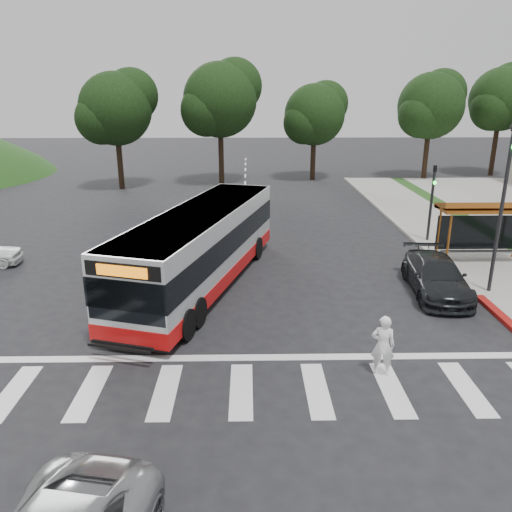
{
  "coord_description": "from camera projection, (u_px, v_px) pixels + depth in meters",
  "views": [
    {
      "loc": [
        0.19,
        -16.39,
        7.53
      ],
      "look_at": [
        0.5,
        1.48,
        1.6
      ],
      "focal_mm": 35.0,
      "sensor_mm": 36.0,
      "label": 1
    }
  ],
  "objects": [
    {
      "name": "ground",
      "position": [
        243.0,
        311.0,
        17.92
      ],
      "size": [
        140.0,
        140.0,
        0.0
      ],
      "primitive_type": "plane",
      "color": "black",
      "rests_on": "ground"
    },
    {
      "name": "sidewalk_east",
      "position": [
        457.0,
        243.0,
        25.68
      ],
      "size": [
        4.0,
        40.0,
        0.12
      ],
      "primitive_type": "cube",
      "color": "gray",
      "rests_on": "ground"
    },
    {
      "name": "curb_east",
      "position": [
        419.0,
        243.0,
        25.64
      ],
      "size": [
        0.3,
        40.0,
        0.15
      ],
      "primitive_type": "cube",
      "color": "#9E9991",
      "rests_on": "ground"
    },
    {
      "name": "crosswalk_ladder",
      "position": [
        241.0,
        390.0,
        13.18
      ],
      "size": [
        18.0,
        2.6,
        0.01
      ],
      "primitive_type": "cube",
      "color": "silver",
      "rests_on": "ground"
    },
    {
      "name": "bus_shelter",
      "position": [
        485.0,
        213.0,
        22.21
      ],
      "size": [
        4.2,
        1.6,
        2.86
      ],
      "color": "#965019",
      "rests_on": "sidewalk_east"
    },
    {
      "name": "traffic_signal_ne_tall",
      "position": [
        504.0,
        196.0,
        18.28
      ],
      "size": [
        0.18,
        0.37,
        6.5
      ],
      "color": "black",
      "rests_on": "ground"
    },
    {
      "name": "traffic_signal_ne_short",
      "position": [
        432.0,
        195.0,
        25.36
      ],
      "size": [
        0.18,
        0.37,
        4.0
      ],
      "color": "black",
      "rests_on": "ground"
    },
    {
      "name": "tree_ne_a",
      "position": [
        432.0,
        105.0,
        42.81
      ],
      "size": [
        6.16,
        5.74,
        9.3
      ],
      "color": "black",
      "rests_on": "parking_lot"
    },
    {
      "name": "tree_ne_b",
      "position": [
        502.0,
        98.0,
        44.66
      ],
      "size": [
        6.16,
        5.74,
        10.02
      ],
      "color": "black",
      "rests_on": "ground"
    },
    {
      "name": "tree_north_a",
      "position": [
        221.0,
        99.0,
        40.45
      ],
      "size": [
        6.6,
        6.15,
        10.17
      ],
      "color": "black",
      "rests_on": "ground"
    },
    {
      "name": "tree_north_b",
      "position": [
        315.0,
        114.0,
        42.87
      ],
      "size": [
        5.72,
        5.33,
        8.43
      ],
      "color": "black",
      "rests_on": "ground"
    },
    {
      "name": "tree_north_c",
      "position": [
        117.0,
        108.0,
        38.61
      ],
      "size": [
        6.16,
        5.74,
        9.3
      ],
      "color": "black",
      "rests_on": "ground"
    },
    {
      "name": "transit_bus",
      "position": [
        202.0,
        249.0,
        19.87
      ],
      "size": [
        5.89,
        12.19,
        3.09
      ],
      "primitive_type": null,
      "rotation": [
        0.0,
        0.0,
        -0.29
      ],
      "color": "silver",
      "rests_on": "ground"
    },
    {
      "name": "pedestrian",
      "position": [
        383.0,
        345.0,
        13.68
      ],
      "size": [
        0.72,
        0.55,
        1.78
      ],
      "primitive_type": "imported",
      "rotation": [
        0.0,
        0.0,
        2.93
      ],
      "color": "white",
      "rests_on": "ground"
    },
    {
      "name": "dark_sedan",
      "position": [
        436.0,
        276.0,
        19.34
      ],
      "size": [
        2.38,
        4.97,
        1.4
      ],
      "primitive_type": "imported",
      "rotation": [
        0.0,
        0.0,
        -0.09
      ],
      "color": "black",
      "rests_on": "ground"
    }
  ]
}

